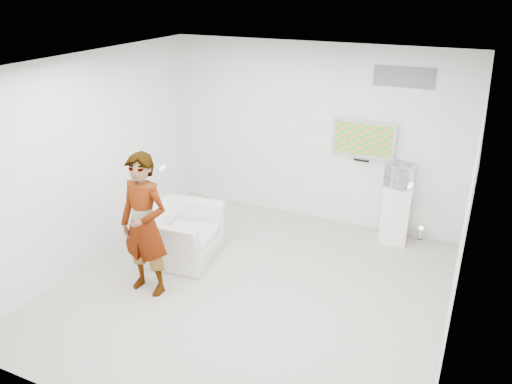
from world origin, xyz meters
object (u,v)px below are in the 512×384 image
at_px(armchair, 181,234).
at_px(person, 144,225).
at_px(pedestal, 395,213).
at_px(tv, 364,139).
at_px(floor_uplight, 420,234).

bearing_deg(armchair, person, 178.19).
bearing_deg(armchair, pedestal, -63.52).
height_order(person, armchair, person).
bearing_deg(pedestal, armchair, -146.90).
bearing_deg(tv, person, -124.64).
relative_size(person, armchair, 1.68).
xyz_separation_m(armchair, pedestal, (2.82, 1.84, 0.10)).
height_order(person, pedestal, person).
height_order(tv, floor_uplight, tv).
distance_m(tv, floor_uplight, 1.78).
distance_m(person, armchair, 1.11).
xyz_separation_m(tv, armchair, (-2.16, -2.09, -1.17)).
bearing_deg(person, floor_uplight, 45.55).
bearing_deg(person, tv, 58.05).
relative_size(person, floor_uplight, 7.80).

